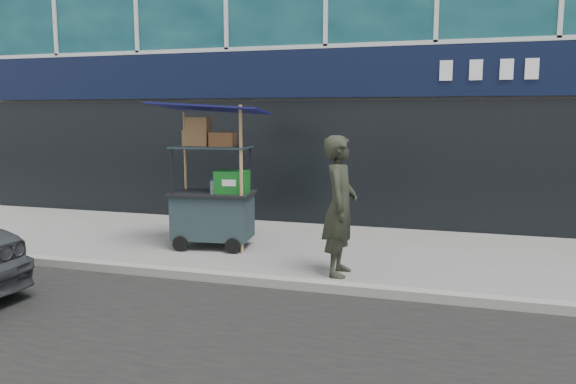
% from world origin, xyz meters
% --- Properties ---
extents(ground, '(80.00, 80.00, 0.00)m').
position_xyz_m(ground, '(0.00, 0.00, 0.00)').
color(ground, slate).
rests_on(ground, ground).
extents(curb, '(80.00, 0.18, 0.12)m').
position_xyz_m(curb, '(0.00, -0.20, 0.06)').
color(curb, gray).
rests_on(curb, ground).
extents(vendor_cart, '(1.86, 1.41, 2.33)m').
position_xyz_m(vendor_cart, '(-1.27, 1.52, 0.82)').
color(vendor_cart, black).
rests_on(vendor_cart, ground).
extents(vendor_man, '(0.47, 0.69, 1.87)m').
position_xyz_m(vendor_man, '(0.98, 0.59, 0.93)').
color(vendor_man, black).
rests_on(vendor_man, ground).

